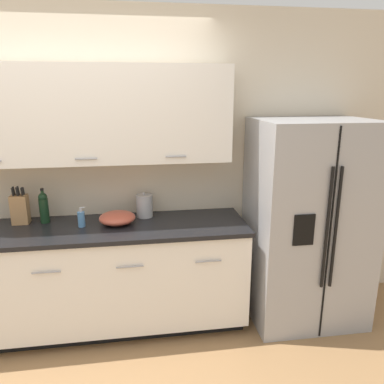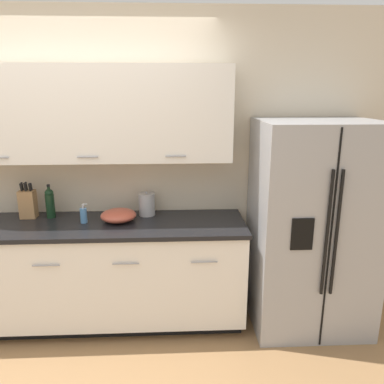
{
  "view_description": "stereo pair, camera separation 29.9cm",
  "coord_description": "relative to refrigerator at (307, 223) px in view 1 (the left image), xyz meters",
  "views": [
    {
      "loc": [
        0.6,
        -2.04,
        1.94
      ],
      "look_at": [
        1.04,
        0.82,
        1.15
      ],
      "focal_mm": 35.0,
      "sensor_mm": 36.0,
      "label": 1
    },
    {
      "loc": [
        0.9,
        -2.07,
        1.94
      ],
      "look_at": [
        1.04,
        0.82,
        1.15
      ],
      "focal_mm": 35.0,
      "sensor_mm": 36.0,
      "label": 2
    }
  ],
  "objects": [
    {
      "name": "knife_block",
      "position": [
        -2.35,
        0.22,
        0.17
      ],
      "size": [
        0.13,
        0.1,
        0.31
      ],
      "color": "#A87A4C",
      "rests_on": "counter_unit"
    },
    {
      "name": "mixing_bowl",
      "position": [
        -1.58,
        0.09,
        0.09
      ],
      "size": [
        0.29,
        0.29,
        0.1
      ],
      "color": "#B24C38",
      "rests_on": "counter_unit"
    },
    {
      "name": "soap_dispenser",
      "position": [
        -1.86,
        0.07,
        0.11
      ],
      "size": [
        0.06,
        0.05,
        0.16
      ],
      "color": "#4C7FB2",
      "rests_on": "counter_unit"
    },
    {
      "name": "wine_bottle",
      "position": [
        -2.16,
        0.22,
        0.17
      ],
      "size": [
        0.07,
        0.07,
        0.29
      ],
      "color": "black",
      "rests_on": "counter_unit"
    },
    {
      "name": "steel_canister",
      "position": [
        -1.36,
        0.24,
        0.14
      ],
      "size": [
        0.14,
        0.14,
        0.21
      ],
      "color": "#A3A3A5",
      "rests_on": "counter_unit"
    },
    {
      "name": "counter_unit",
      "position": [
        -1.78,
        0.06,
        -0.4
      ],
      "size": [
        2.46,
        0.64,
        0.9
      ],
      "color": "black",
      "rests_on": "ground_plane"
    },
    {
      "name": "wall_back",
      "position": [
        -1.95,
        0.35,
        0.57
      ],
      "size": [
        10.0,
        0.39,
        2.6
      ],
      "color": "beige",
      "rests_on": "ground_plane"
    },
    {
      "name": "refrigerator",
      "position": [
        0.0,
        0.0,
        0.0
      ],
      "size": [
        0.94,
        0.76,
        1.72
      ],
      "color": "#9E9EA0",
      "rests_on": "ground_plane"
    }
  ]
}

